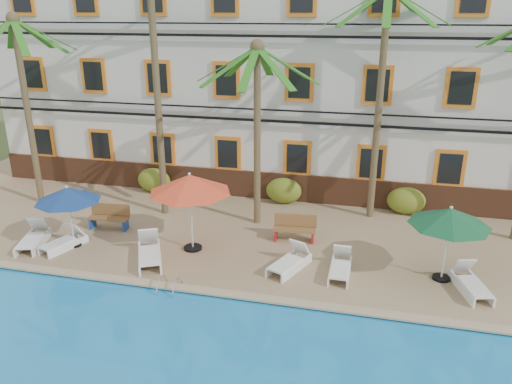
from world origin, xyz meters
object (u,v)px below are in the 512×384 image
(palm_c, at_px, (257,108))
(umbrella_green, at_px, (450,217))
(umbrella_red, at_px, (190,184))
(pool_ladder, at_px, (170,289))
(palm_a, at_px, (23,85))
(palm_b, at_px, (155,55))
(lounger_a, at_px, (33,238))
(lounger_e, at_px, (340,266))
(bench_left, at_px, (109,216))
(palm_d, at_px, (382,75))
(umbrella_blue, at_px, (68,195))
(lounger_f, at_px, (471,283))
(lounger_d, at_px, (290,261))
(bench_right, at_px, (294,228))
(lounger_c, at_px, (149,252))
(lounger_b, at_px, (64,241))

(palm_c, relative_size, umbrella_green, 2.83)
(umbrella_red, bearing_deg, pool_ladder, -84.67)
(palm_a, height_order, pool_ladder, palm_a)
(palm_b, relative_size, lounger_a, 5.10)
(palm_c, bearing_deg, lounger_e, -43.81)
(palm_b, bearing_deg, pool_ladder, -65.54)
(umbrella_green, bearing_deg, bench_left, 174.76)
(palm_d, distance_m, umbrella_red, 7.93)
(palm_c, relative_size, umbrella_blue, 3.07)
(palm_a, bearing_deg, lounger_f, -11.42)
(lounger_f, bearing_deg, palm_a, 168.58)
(umbrella_green, bearing_deg, lounger_d, -174.26)
(lounger_d, distance_m, pool_ladder, 3.82)
(palm_b, xyz_separation_m, bench_right, (5.48, -1.27, -5.71))
(umbrella_red, distance_m, lounger_a, 5.94)
(umbrella_red, height_order, lounger_c, umbrella_red)
(umbrella_blue, bearing_deg, lounger_f, 0.17)
(lounger_f, relative_size, pool_ladder, 2.48)
(lounger_b, distance_m, bench_left, 2.02)
(lounger_a, height_order, lounger_d, lounger_a)
(palm_a, height_order, palm_b, palm_b)
(palm_a, relative_size, lounger_c, 3.66)
(pool_ladder, bearing_deg, umbrella_red, 95.33)
(umbrella_red, relative_size, lounger_e, 1.61)
(palm_d, distance_m, bench_left, 11.25)
(palm_c, height_order, umbrella_red, palm_c)
(palm_b, bearing_deg, umbrella_red, -51.59)
(lounger_b, distance_m, bench_right, 7.97)
(palm_b, xyz_separation_m, lounger_f, (11.01, -3.47, -5.91))
(lounger_c, xyz_separation_m, bench_right, (4.33, 2.65, 0.17))
(palm_a, bearing_deg, bench_left, -22.77)
(lounger_c, bearing_deg, lounger_b, 177.14)
(lounger_b, xyz_separation_m, lounger_e, (9.35, 0.40, 0.01))
(palm_b, distance_m, pool_ladder, 8.58)
(lounger_a, height_order, pool_ladder, lounger_a)
(lounger_b, bearing_deg, palm_b, 60.89)
(lounger_f, xyz_separation_m, bench_right, (-5.54, 2.20, 0.20))
(umbrella_green, bearing_deg, lounger_b, -176.24)
(lounger_e, bearing_deg, palm_a, 165.83)
(lounger_d, bearing_deg, lounger_e, 1.65)
(palm_b, bearing_deg, bench_left, -127.03)
(pool_ladder, bearing_deg, bench_right, 54.09)
(lounger_b, bearing_deg, bench_left, 70.15)
(umbrella_blue, bearing_deg, palm_c, 31.04)
(palm_d, bearing_deg, palm_a, -172.96)
(palm_b, height_order, umbrella_blue, palm_b)
(palm_b, xyz_separation_m, pool_ladder, (2.47, -5.42, -6.18))
(palm_c, xyz_separation_m, bench_right, (1.65, -1.20, -3.96))
(bench_left, relative_size, pool_ladder, 2.06)
(palm_c, relative_size, lounger_d, 3.62)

